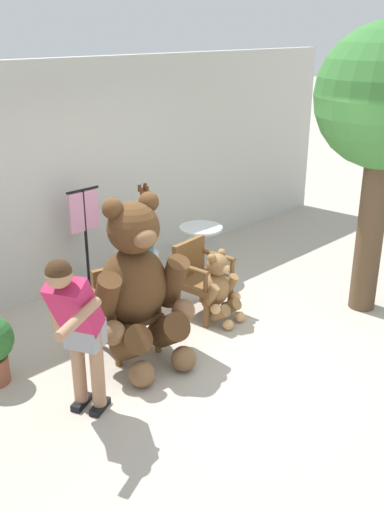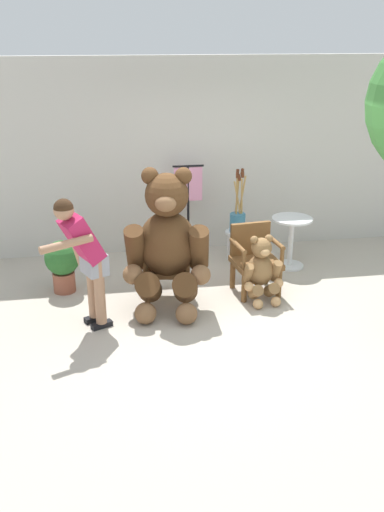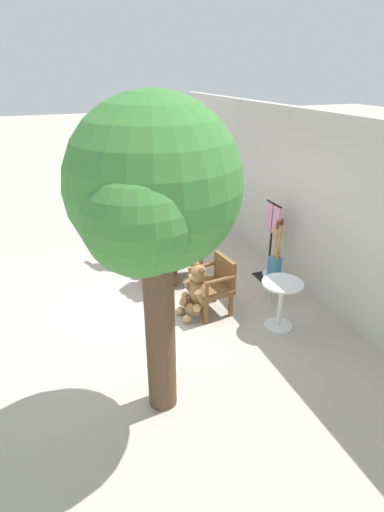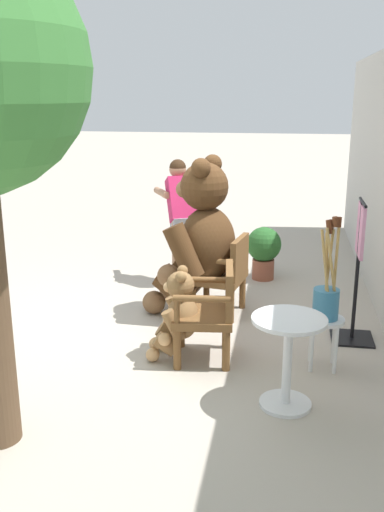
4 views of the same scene
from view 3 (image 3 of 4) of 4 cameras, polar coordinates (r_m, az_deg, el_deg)
ground_plane at (r=6.38m, az=-4.49°, el=-6.37°), size 60.00×60.00×0.00m
back_wall at (r=6.79m, az=15.05°, el=7.80°), size 10.00×0.16×2.80m
wooden_chair_left at (r=6.81m, az=-0.50°, el=0.27°), size 0.64×0.61×0.86m
wooden_chair_right at (r=5.90m, az=3.25°, el=-3.97°), size 0.62×0.58×0.86m
teddy_bear_large at (r=6.60m, az=-2.79°, el=2.89°), size 1.04×1.04×1.69m
teddy_bear_small at (r=5.82m, az=0.70°, el=-4.97°), size 0.51×0.50×0.84m
person_visitor at (r=7.34m, az=-7.89°, el=5.69°), size 0.69×0.69×1.53m
white_stool at (r=6.36m, az=11.50°, el=-3.25°), size 0.34×0.34×0.46m
brush_bucket at (r=6.22m, az=11.78°, el=-0.75°), size 0.22×0.22×0.90m
round_side_table at (r=5.67m, az=12.59°, el=-6.08°), size 0.56×0.56×0.72m
patio_tree at (r=3.39m, az=-5.69°, el=8.43°), size 1.59×1.52×3.21m
potted_plant at (r=8.06m, az=-1.25°, el=3.84°), size 0.44×0.44×0.68m
clothing_display_stand at (r=6.86m, az=11.21°, el=2.32°), size 0.44×0.40×1.36m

